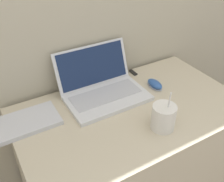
# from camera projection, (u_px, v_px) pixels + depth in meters

# --- Properties ---
(desk) EXTENTS (1.05, 0.61, 0.75)m
(desk) POSITION_uv_depth(u_px,v_px,m) (129.00, 163.00, 1.41)
(desk) COLOR beige
(desk) RESTS_ON ground_plane
(laptop) EXTENTS (0.38, 0.31, 0.21)m
(laptop) POSITION_uv_depth(u_px,v_px,m) (102.00, 87.00, 1.27)
(laptop) COLOR silver
(laptop) RESTS_ON desk
(drink_cup) EXTENTS (0.10, 0.10, 0.20)m
(drink_cup) POSITION_uv_depth(u_px,v_px,m) (164.00, 117.00, 1.07)
(drink_cup) COLOR silver
(drink_cup) RESTS_ON desk
(computer_mouse) EXTENTS (0.06, 0.10, 0.03)m
(computer_mouse) POSITION_uv_depth(u_px,v_px,m) (155.00, 84.00, 1.34)
(computer_mouse) COLOR #B2B2B7
(computer_mouse) RESTS_ON desk
(external_keyboard) EXTENTS (0.39, 0.16, 0.02)m
(external_keyboard) POSITION_uv_depth(u_px,v_px,m) (12.00, 127.00, 1.09)
(external_keyboard) COLOR silver
(external_keyboard) RESTS_ON desk
(usb_stick) EXTENTS (0.02, 0.06, 0.01)m
(usb_stick) POSITION_uv_depth(u_px,v_px,m) (133.00, 72.00, 1.46)
(usb_stick) COLOR black
(usb_stick) RESTS_ON desk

